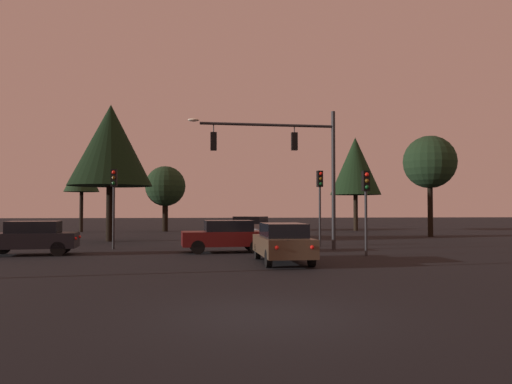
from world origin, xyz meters
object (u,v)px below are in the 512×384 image
object	(u,v)px
car_far_lane	(252,227)
tree_behind_sign	(355,166)
car_nearside_lane	(283,242)
traffic_signal_mast_arm	(292,155)
tree_center_horizon	(430,162)
tree_right_cluster	(165,187)
car_crossing_left	(226,236)
traffic_light_corner_right	(320,193)
car_crossing_right	(31,237)
traffic_light_corner_left	(366,195)
tree_left_far	(111,145)
traffic_light_median	(114,192)
tree_lot_edge	(82,175)

from	to	relation	value
car_far_lane	tree_behind_sign	bearing A→B (deg)	43.34
car_nearside_lane	traffic_signal_mast_arm	bearing A→B (deg)	76.41
traffic_signal_mast_arm	tree_behind_sign	xyz separation A→B (m)	(10.00, 21.74, 1.35)
tree_center_horizon	tree_right_cluster	size ratio (longest dim) A/B	1.26
car_crossing_left	car_far_lane	size ratio (longest dim) A/B	1.00
traffic_light_corner_right	car_crossing_right	bearing A→B (deg)	-165.14
car_crossing_right	car_far_lane	world-z (taller)	same
traffic_signal_mast_arm	car_far_lane	size ratio (longest dim) A/B	1.74
traffic_light_corner_left	tree_left_far	size ratio (longest dim) A/B	0.43
traffic_light_median	car_crossing_right	xyz separation A→B (m)	(-3.09, -3.01, -2.13)
traffic_signal_mast_arm	tree_center_horizon	xyz separation A→B (m)	(12.41, 11.02, 0.76)
car_crossing_left	tree_right_cluster	distance (m)	23.61
car_crossing_right	tree_behind_sign	size ratio (longest dim) A/B	0.47
traffic_light_corner_left	car_crossing_left	world-z (taller)	traffic_light_corner_left
car_nearside_lane	tree_right_cluster	size ratio (longest dim) A/B	0.78
traffic_light_corner_left	tree_left_far	distance (m)	17.67
traffic_light_corner_right	tree_left_far	distance (m)	13.95
traffic_signal_mast_arm	traffic_light_corner_left	world-z (taller)	traffic_signal_mast_arm
car_nearside_lane	car_crossing_right	size ratio (longest dim) A/B	1.10
traffic_light_corner_right	tree_behind_sign	size ratio (longest dim) A/B	0.47
traffic_light_corner_right	tree_lot_edge	bearing A→B (deg)	131.53
car_nearside_lane	tree_left_far	distance (m)	17.36
tree_left_far	tree_lot_edge	xyz separation A→B (m)	(-4.94, 13.78, -0.98)
traffic_light_median	tree_right_cluster	world-z (taller)	tree_right_cluster
tree_center_horizon	car_crossing_right	bearing A→B (deg)	-152.96
tree_behind_sign	tree_center_horizon	size ratio (longest dim) A/B	1.18
traffic_light_corner_left	traffic_light_corner_right	size ratio (longest dim) A/B	0.90
car_nearside_lane	car_far_lane	distance (m)	17.37
car_crossing_left	tree_right_cluster	xyz separation A→B (m)	(-4.51, 22.93, 3.33)
car_crossing_right	car_far_lane	xyz separation A→B (m)	(11.22, 12.93, -0.00)
car_nearside_lane	tree_right_cluster	distance (m)	28.82
traffic_light_median	tree_center_horizon	bearing A→B (deg)	23.92
traffic_light_median	car_crossing_right	distance (m)	4.82
tree_left_far	car_nearside_lane	bearing A→B (deg)	-57.24
car_crossing_left	car_crossing_right	size ratio (longest dim) A/B	1.02
traffic_signal_mast_arm	traffic_light_corner_left	size ratio (longest dim) A/B	1.99
tree_left_far	tree_right_cluster	distance (m)	14.36
traffic_signal_mast_arm	tree_left_far	world-z (taller)	tree_left_far
traffic_light_corner_right	car_crossing_right	xyz separation A→B (m)	(-14.10, -3.74, -2.18)
car_nearside_lane	car_crossing_left	world-z (taller)	same
car_crossing_left	tree_lot_edge	size ratio (longest dim) A/B	0.63
tree_behind_sign	tree_lot_edge	bearing A→B (deg)	-179.97
tree_left_far	traffic_signal_mast_arm	bearing A→B (deg)	-37.46
car_far_lane	tree_lot_edge	distance (m)	18.22
car_far_lane	tree_right_cluster	world-z (taller)	tree_right_cluster
car_far_lane	traffic_light_corner_right	bearing A→B (deg)	-72.58
car_crossing_left	tree_behind_sign	world-z (taller)	tree_behind_sign
car_crossing_left	tree_right_cluster	bearing A→B (deg)	101.13
car_crossing_right	tree_right_cluster	xyz separation A→B (m)	(4.25, 23.46, 3.33)
tree_center_horizon	traffic_light_corner_left	bearing A→B (deg)	-123.90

